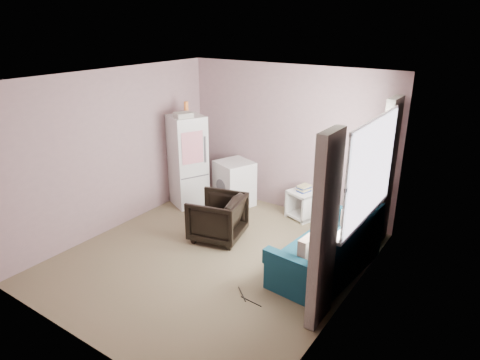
% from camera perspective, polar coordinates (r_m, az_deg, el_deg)
% --- Properties ---
extents(room, '(3.84, 4.24, 2.54)m').
position_cam_1_polar(room, '(5.62, -3.66, 0.70)').
color(room, '#7C6D51').
rests_on(room, ground).
extents(armchair, '(0.85, 0.89, 0.76)m').
position_cam_1_polar(armchair, '(6.50, -3.03, -4.71)').
color(armchair, black).
rests_on(armchair, ground).
extents(fridge, '(0.74, 0.74, 1.85)m').
position_cam_1_polar(fridge, '(7.61, -6.96, 2.61)').
color(fridge, silver).
rests_on(fridge, ground).
extents(washing_machine, '(0.74, 0.74, 0.81)m').
position_cam_1_polar(washing_machine, '(7.64, -0.76, -0.34)').
color(washing_machine, silver).
rests_on(washing_machine, ground).
extents(side_table, '(0.55, 0.55, 0.59)m').
position_cam_1_polar(side_table, '(7.27, 8.42, -2.97)').
color(side_table, white).
rests_on(side_table, ground).
extents(sofa, '(0.96, 1.85, 0.80)m').
position_cam_1_polar(sofa, '(5.83, 11.92, -9.43)').
color(sofa, navy).
rests_on(sofa, ground).
extents(window_dressing, '(0.17, 2.62, 2.18)m').
position_cam_1_polar(window_dressing, '(5.48, 15.79, -2.29)').
color(window_dressing, white).
rests_on(window_dressing, ground).
extents(floor_cables, '(0.45, 0.21, 0.01)m').
position_cam_1_polar(floor_cables, '(5.37, 0.87, -15.41)').
color(floor_cables, black).
rests_on(floor_cables, ground).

